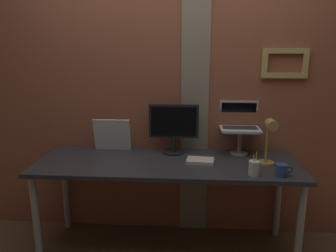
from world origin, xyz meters
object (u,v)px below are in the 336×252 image
Objects in this scene: laptop at (239,121)px; monitor at (174,124)px; whiteboard_panel at (112,135)px; desk_lamp at (269,137)px; pen_cup at (254,168)px; coffee_mug at (282,170)px.

monitor is at bearing -173.07° from laptop.
desk_lamp reaches higher than whiteboard_panel.
desk_lamp is at bearing 54.30° from pen_cup.
monitor is 1.13× the size of desk_lamp.
monitor is 0.74m from desk_lamp.
coffee_mug is at bearing -74.38° from desk_lamp.
pen_cup is 0.18m from coffee_mug.
whiteboard_panel is at bearing 176.84° from monitor.
monitor reaches higher than coffee_mug.
monitor is 1.29× the size of laptop.
pen_cup is (-0.13, -0.18, -0.17)m from desk_lamp.
coffee_mug is at bearing -0.01° from pen_cup.
coffee_mug is at bearing -20.89° from whiteboard_panel.
laptop reaches higher than whiteboard_panel.
whiteboard_panel is 0.86× the size of desk_lamp.
coffee_mug is (1.25, -0.48, -0.09)m from whiteboard_panel.
laptop is 2.62× the size of coffee_mug.
monitor reaches higher than pen_cup.
laptop is 0.55m from pen_cup.
pen_cup is at bearing -24.05° from whiteboard_panel.
laptop is 1.02× the size of whiteboard_panel.
coffee_mug is at bearing -31.25° from monitor.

